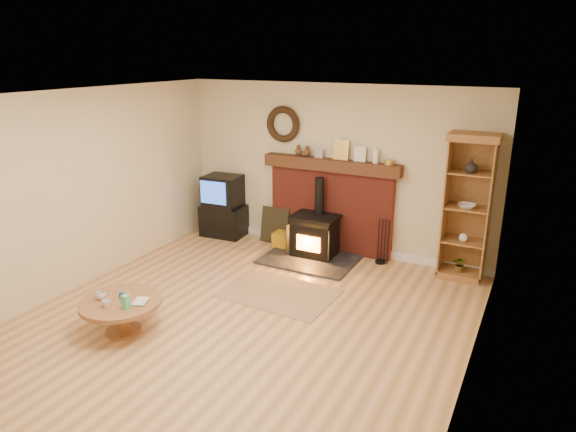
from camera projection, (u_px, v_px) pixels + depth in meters
The scene contains 11 objects.
ground at pixel (241, 323), 6.01m from camera, with size 5.50×5.50×0.00m, color #A67745.
room_shell at pixel (240, 179), 5.57m from camera, with size 5.02×5.52×2.61m.
chimney_breast at pixel (331, 202), 8.02m from camera, with size 2.20×0.22×1.78m.
wood_stove at pixel (314, 237), 7.87m from camera, with size 1.40×1.00×1.22m.
area_rug at pixel (279, 293), 6.75m from camera, with size 1.45×1.00×0.01m, color brown.
tv_unit at pixel (223, 207), 8.77m from camera, with size 0.75×0.56×1.05m.
curio_cabinet at pixel (467, 208), 6.97m from camera, with size 0.65×0.47×2.03m.
firelog_box at pixel (287, 241), 8.28m from camera, with size 0.41×0.26×0.26m, color yellow.
leaning_painting at pixel (275, 225), 8.48m from camera, with size 0.50×0.03×0.60m, color black.
fire_tools at pixel (382, 253), 7.68m from camera, with size 0.19×0.16×0.70m.
coffee_table at pixel (121, 306), 5.74m from camera, with size 0.91×0.91×0.55m.
Camera 1 is at (2.93, -4.49, 3.03)m, focal length 32.00 mm.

